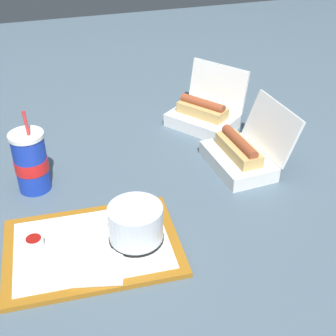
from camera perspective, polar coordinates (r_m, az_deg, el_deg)
name	(u,v)px	position (r m, az deg, el deg)	size (l,w,h in m)	color
ground_plane	(160,189)	(1.19, -0.95, -2.63)	(3.20, 3.20, 0.00)	#4C6070
food_tray	(92,247)	(1.03, -9.19, -9.49)	(0.38, 0.28, 0.01)	#A56619
cake_container	(136,224)	(1.00, -3.95, -6.87)	(0.12, 0.12, 0.08)	black
ketchup_cup	(34,242)	(1.03, -16.00, -8.72)	(0.04, 0.04, 0.02)	white
napkin_stack	(98,267)	(0.97, -8.50, -11.88)	(0.10, 0.10, 0.00)	white
plastic_fork	(85,231)	(1.06, -10.10, -7.53)	(0.11, 0.01, 0.01)	white
clamshell_hotdog_back	(242,153)	(1.27, 9.03, 1.76)	(0.20, 0.22, 0.17)	white
clamshell_hotdog_front	(204,113)	(1.46, 4.42, 6.66)	(0.25, 0.26, 0.17)	white
soda_cup_center	(31,162)	(1.19, -16.37, 0.71)	(0.08, 0.08, 0.22)	#1938B7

